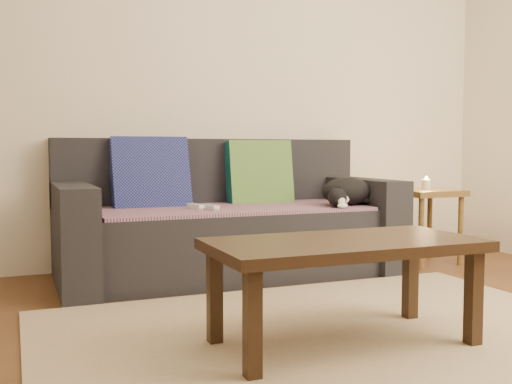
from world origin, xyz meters
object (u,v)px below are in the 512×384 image
cat (346,192)px  wii_remote_a (195,206)px  wii_remote_b (211,207)px  side_table (426,202)px  coffee_table (344,253)px  sofa (227,226)px

cat → wii_remote_a: 0.98m
wii_remote_b → side_table: bearing=-96.1°
wii_remote_b → coffee_table: wii_remote_b is taller
sofa → wii_remote_b: sofa is taller
cat → side_table: 0.72m
cat → wii_remote_a: bearing=165.5°
wii_remote_a → side_table: bearing=-104.7°
side_table → coffee_table: (-1.46, -1.35, -0.05)m
wii_remote_a → wii_remote_b: size_ratio=1.00×
side_table → wii_remote_a: bearing=178.7°
cat → coffee_table: cat is taller
cat → coffee_table: (-0.75, -1.25, -0.15)m
sofa → side_table: size_ratio=4.05×
sofa → wii_remote_a: size_ratio=14.00×
cat → side_table: cat is taller
cat → side_table: bearing=1.4°
sofa → wii_remote_b: 0.31m
sofa → coffee_table: size_ratio=1.93×
side_table → cat: bearing=-172.1°
wii_remote_b → side_table: size_ratio=0.29×
wii_remote_a → wii_remote_b: (0.08, -0.08, 0.00)m
cat → coffee_table: 1.47m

